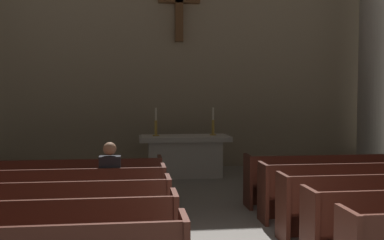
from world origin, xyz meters
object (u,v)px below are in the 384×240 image
pew_right_row_5 (337,179)px  altar (185,155)px  pew_left_row_4 (52,199)px  pew_left_row_2 (21,240)px  column_right_fourth (373,44)px  lone_worshipper (110,183)px  pew_left_row_3 (39,216)px  pew_left_row_5 (62,186)px  candlestick_left (156,127)px  candlestick_right (213,126)px  pew_right_row_4 (364,190)px

pew_right_row_5 → altar: (-2.46, 3.24, 0.06)m
altar → pew_left_row_4: bearing=-120.2°
pew_left_row_2 → pew_left_row_4: 1.98m
pew_right_row_5 → pew_left_row_2: bearing=-148.9°
column_right_fourth → lone_worshipper: (-6.67, -4.70, -2.63)m
column_right_fourth → pew_left_row_2: bearing=-138.3°
pew_left_row_3 → column_right_fourth: 9.88m
lone_worshipper → altar: bearing=69.2°
pew_left_row_5 → pew_right_row_5: 4.91m
candlestick_left → candlestick_right: size_ratio=1.00×
pew_left_row_4 → pew_right_row_5: same height
pew_left_row_3 → pew_left_row_5: (0.00, 1.98, 0.00)m
pew_left_row_2 → pew_left_row_3: (0.00, 0.99, 0.00)m
pew_left_row_3 → pew_left_row_4: (0.00, 0.99, 0.00)m
pew_left_row_5 → pew_right_row_5: (4.91, 0.00, 0.00)m
candlestick_left → pew_right_row_5: bearing=-45.7°
column_right_fourth → lone_worshipper: size_ratio=5.17×
pew_left_row_5 → lone_worshipper: size_ratio=2.57×
pew_left_row_2 → pew_left_row_3: bearing=90.0°
pew_left_row_4 → pew_right_row_4: bearing=0.0°
pew_right_row_4 → pew_right_row_5: 0.99m
pew_left_row_2 → pew_left_row_4: (0.00, 1.98, 0.00)m
pew_left_row_5 → column_right_fourth: bearing=26.5°
column_right_fourth → altar: (-5.08, -0.51, -2.79)m
altar → pew_left_row_2: bearing=-111.6°
pew_left_row_2 → candlestick_right: bearing=63.0°
pew_left_row_2 → candlestick_left: (1.76, 6.20, 0.75)m
pew_left_row_5 → column_right_fourth: column_right_fourth is taller
pew_left_row_4 → column_right_fourth: size_ratio=0.50×
column_right_fourth → candlestick_right: column_right_fourth is taller
candlestick_left → pew_right_row_4: bearing=-53.3°
altar → column_right_fourth: bearing=5.7°
pew_right_row_5 → lone_worshipper: 4.16m
pew_left_row_5 → candlestick_left: candlestick_left is taller
pew_right_row_4 → lone_worshipper: 4.06m
pew_right_row_4 → candlestick_left: 5.33m
pew_left_row_2 → pew_right_row_4: same height
pew_right_row_4 → candlestick_right: bearing=112.6°
candlestick_right → pew_left_row_4: bearing=-126.7°
column_right_fourth → candlestick_left: bearing=-174.9°
pew_right_row_4 → pew_right_row_5: size_ratio=1.00×
column_right_fourth → pew_right_row_5: bearing=-125.0°
pew_left_row_5 → pew_right_row_4: size_ratio=1.00×
pew_left_row_2 → pew_right_row_4: 5.29m
pew_right_row_4 → candlestick_left: (-3.16, 4.23, 0.75)m
pew_left_row_4 → pew_left_row_5: size_ratio=1.00×
pew_left_row_5 → pew_right_row_4: (4.91, -0.99, 0.00)m
candlestick_right → pew_right_row_5: bearing=-61.5°
pew_left_row_5 → altar: bearing=52.8°
column_right_fourth → pew_left_row_3: bearing=-142.8°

